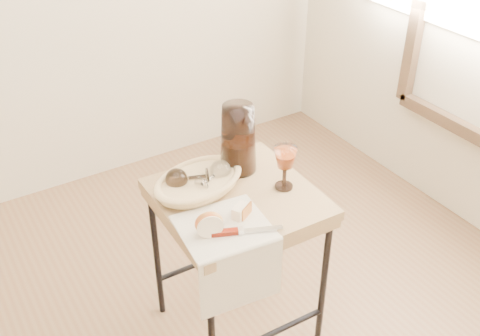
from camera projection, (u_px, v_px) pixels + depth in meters
side_table at (237, 266)px, 2.11m from camera, size 0.53×0.53×0.66m
tea_towel at (224, 227)px, 1.78m from camera, size 0.30×0.28×0.01m
bread_basket at (199, 183)px, 1.94m from camera, size 0.35×0.28×0.05m
goblet_lying_a at (190, 178)px, 1.93m from camera, size 0.14×0.12×0.08m
goblet_lying_b at (213, 176)px, 1.94m from camera, size 0.14×0.12×0.07m
pitcher at (238, 138)px, 2.00m from camera, size 0.18×0.26×0.30m
wine_goblet at (285, 168)px, 1.92m from camera, size 0.09×0.09×0.16m
apple_half at (209, 223)px, 1.73m from camera, size 0.10×0.07×0.08m
apple_wedge at (240, 211)px, 1.81m from camera, size 0.07×0.06×0.04m
table_knife at (243, 230)px, 1.75m from camera, size 0.22×0.11×0.02m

